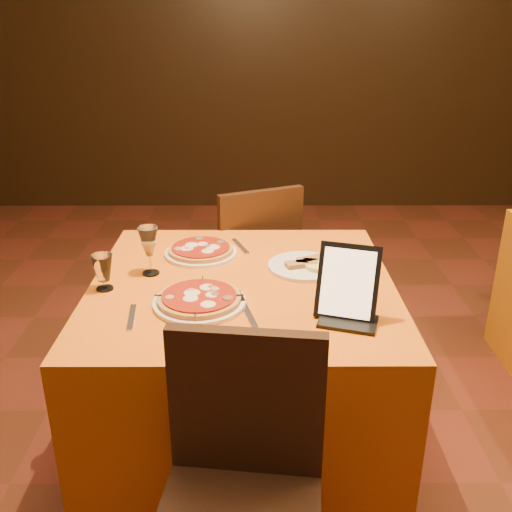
{
  "coord_description": "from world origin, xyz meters",
  "views": [
    {
      "loc": [
        -0.19,
        -1.67,
        1.64
      ],
      "look_at": [
        -0.19,
        0.19,
        0.86
      ],
      "focal_mm": 40.0,
      "sensor_mm": 36.0,
      "label": 1
    }
  ],
  "objects_px": {
    "wine_glass": "(149,250)",
    "pizza_near": "(199,300)",
    "pizza_far": "(201,251)",
    "tablet": "(348,282)",
    "main_table": "(243,368)",
    "water_glass": "(103,273)",
    "chair_main_far": "(246,266)"
  },
  "relations": [
    {
      "from": "wine_glass",
      "to": "pizza_near",
      "type": "bearing_deg",
      "value": -50.39
    },
    {
      "from": "pizza_near",
      "to": "wine_glass",
      "type": "height_order",
      "value": "wine_glass"
    },
    {
      "from": "pizza_far",
      "to": "tablet",
      "type": "xyz_separation_m",
      "value": [
        0.51,
        -0.52,
        0.1
      ]
    },
    {
      "from": "main_table",
      "to": "water_glass",
      "type": "distance_m",
      "value": 0.66
    },
    {
      "from": "chair_main_far",
      "to": "pizza_far",
      "type": "xyz_separation_m",
      "value": [
        -0.17,
        -0.56,
        0.31
      ]
    },
    {
      "from": "pizza_near",
      "to": "water_glass",
      "type": "bearing_deg",
      "value": 161.56
    },
    {
      "from": "wine_glass",
      "to": "water_glass",
      "type": "xyz_separation_m",
      "value": [
        -0.14,
        -0.13,
        -0.03
      ]
    },
    {
      "from": "pizza_far",
      "to": "water_glass",
      "type": "bearing_deg",
      "value": -134.43
    },
    {
      "from": "pizza_near",
      "to": "main_table",
      "type": "bearing_deg",
      "value": 51.47
    },
    {
      "from": "pizza_far",
      "to": "tablet",
      "type": "height_order",
      "value": "tablet"
    },
    {
      "from": "chair_main_far",
      "to": "pizza_near",
      "type": "distance_m",
      "value": 1.05
    },
    {
      "from": "tablet",
      "to": "chair_main_far",
      "type": "bearing_deg",
      "value": 125.08
    },
    {
      "from": "wine_glass",
      "to": "pizza_far",
      "type": "bearing_deg",
      "value": 47.5
    },
    {
      "from": "water_glass",
      "to": "tablet",
      "type": "height_order",
      "value": "tablet"
    },
    {
      "from": "main_table",
      "to": "tablet",
      "type": "height_order",
      "value": "tablet"
    },
    {
      "from": "tablet",
      "to": "pizza_far",
      "type": "bearing_deg",
      "value": 152.3
    },
    {
      "from": "water_glass",
      "to": "wine_glass",
      "type": "bearing_deg",
      "value": 43.03
    },
    {
      "from": "main_table",
      "to": "wine_glass",
      "type": "distance_m",
      "value": 0.59
    },
    {
      "from": "wine_glass",
      "to": "tablet",
      "type": "distance_m",
      "value": 0.76
    },
    {
      "from": "main_table",
      "to": "wine_glass",
      "type": "height_order",
      "value": "wine_glass"
    },
    {
      "from": "main_table",
      "to": "tablet",
      "type": "xyz_separation_m",
      "value": [
        0.34,
        -0.26,
        0.49
      ]
    },
    {
      "from": "main_table",
      "to": "pizza_far",
      "type": "distance_m",
      "value": 0.5
    },
    {
      "from": "water_glass",
      "to": "tablet",
      "type": "xyz_separation_m",
      "value": [
        0.83,
        -0.2,
        0.06
      ]
    },
    {
      "from": "chair_main_far",
      "to": "tablet",
      "type": "height_order",
      "value": "tablet"
    },
    {
      "from": "pizza_far",
      "to": "tablet",
      "type": "distance_m",
      "value": 0.74
    },
    {
      "from": "pizza_near",
      "to": "pizza_far",
      "type": "distance_m",
      "value": 0.44
    },
    {
      "from": "pizza_near",
      "to": "wine_glass",
      "type": "relative_size",
      "value": 1.65
    },
    {
      "from": "pizza_near",
      "to": "tablet",
      "type": "relative_size",
      "value": 1.28
    },
    {
      "from": "water_glass",
      "to": "pizza_far",
      "type": "bearing_deg",
      "value": 45.57
    },
    {
      "from": "wine_glass",
      "to": "tablet",
      "type": "bearing_deg",
      "value": -25.65
    },
    {
      "from": "chair_main_far",
      "to": "tablet",
      "type": "distance_m",
      "value": 1.2
    },
    {
      "from": "chair_main_far",
      "to": "pizza_near",
      "type": "bearing_deg",
      "value": 58.28
    }
  ]
}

